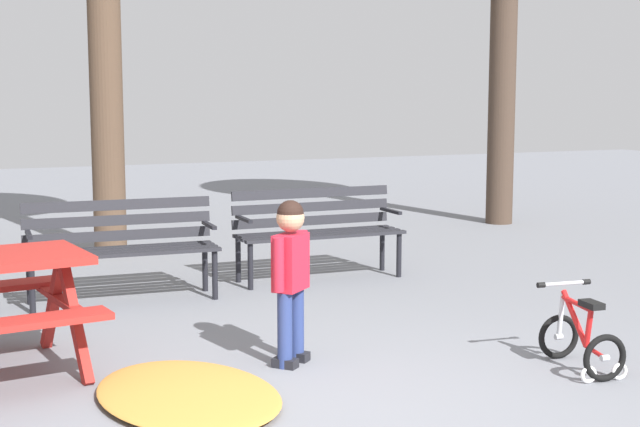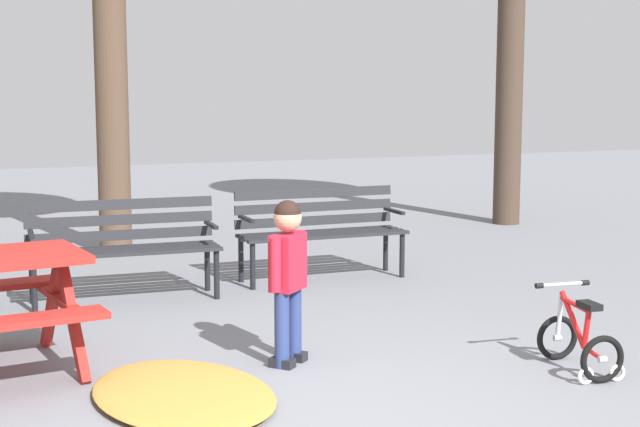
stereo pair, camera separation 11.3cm
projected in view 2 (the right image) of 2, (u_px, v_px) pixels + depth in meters
ground at (319, 425)px, 4.94m from camera, size 36.00×36.00×0.00m
park_bench_left at (123, 241)px, 7.86m from camera, size 1.62×0.54×0.85m
park_bench_right at (320, 225)px, 8.76m from camera, size 1.61×0.48×0.85m
child_standing at (288, 268)px, 5.97m from camera, size 0.33×0.30×1.08m
kids_bicycle at (579, 341)px, 5.87m from camera, size 0.41×0.59×0.54m
leaf_pile at (183, 393)px, 5.36m from camera, size 1.16×1.52×0.07m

